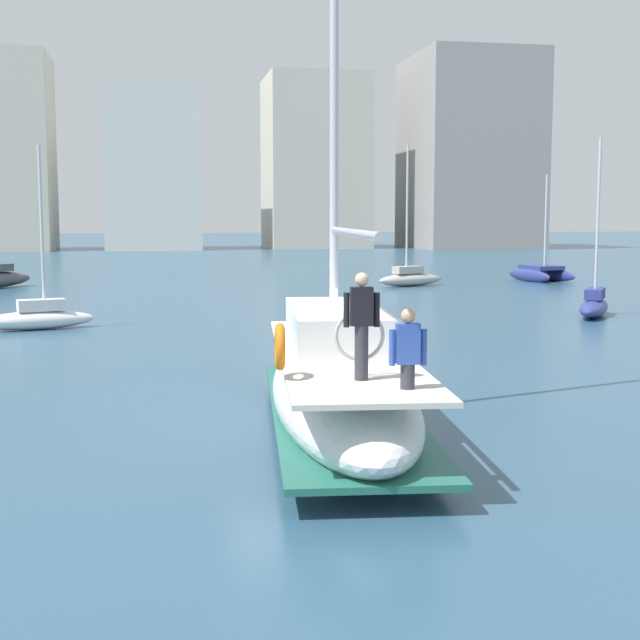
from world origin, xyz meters
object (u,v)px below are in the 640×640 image
at_px(moored_catamaran, 37,316).
at_px(moored_sloop_far, 594,304).
at_px(moored_sloop_near, 410,277).
at_px(moored_cutter_left, 541,272).
at_px(main_sailboat, 340,381).

bearing_deg(moored_catamaran, moored_sloop_far, 0.86).
bearing_deg(moored_sloop_near, moored_cutter_left, 14.42).
bearing_deg(moored_sloop_far, main_sailboat, -129.34).
xyz_separation_m(moored_catamaran, moored_cutter_left, (26.80, 18.55, 0.07)).
bearing_deg(moored_cutter_left, main_sailboat, -119.40).
height_order(moored_sloop_far, moored_catamaran, moored_sloop_far).
bearing_deg(main_sailboat, moored_catamaran, 114.17).
distance_m(moored_sloop_far, moored_catamaran, 20.75).
relative_size(main_sailboat, moored_catamaran, 2.27).
xyz_separation_m(moored_sloop_near, moored_catamaran, (-18.01, -16.28, -0.06)).
height_order(moored_catamaran, moored_cutter_left, moored_cutter_left).
bearing_deg(moored_cutter_left, moored_catamaran, -145.32).
relative_size(moored_catamaran, moored_cutter_left, 0.99).
xyz_separation_m(moored_sloop_near, moored_cutter_left, (8.80, 2.26, 0.01)).
bearing_deg(moored_cutter_left, moored_sloop_far, -108.36).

